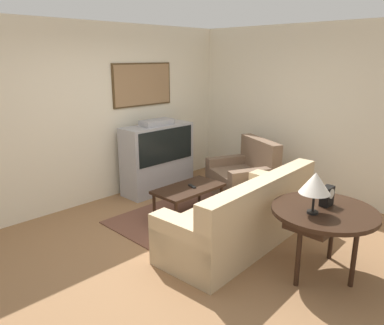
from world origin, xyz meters
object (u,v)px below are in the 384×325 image
object	(u,v)px
armchair	(244,178)
mantel_clock	(327,196)
table_lamp	(315,183)
coffee_table	(189,190)
tv	(158,158)
couch	(243,219)
console_table	(324,215)

from	to	relation	value
armchair	mantel_clock	distance (m)	2.34
armchair	table_lamp	size ratio (longest dim) A/B	2.93
table_lamp	coffee_table	bearing A→B (deg)	82.81
armchair	table_lamp	xyz separation A→B (m)	(-1.49, -1.94, 0.74)
table_lamp	mantel_clock	distance (m)	0.36
coffee_table	table_lamp	xyz separation A→B (m)	(-0.25, -1.97, 0.64)
tv	mantel_clock	size ratio (longest dim) A/B	6.06
armchair	coffee_table	bearing A→B (deg)	-67.77
couch	armchair	distance (m)	1.66
couch	console_table	size ratio (longest dim) A/B	2.12
armchair	coffee_table	world-z (taller)	armchair
coffee_table	table_lamp	bearing A→B (deg)	-97.19
coffee_table	mantel_clock	xyz separation A→B (m)	(0.04, -1.97, 0.44)
tv	mantel_clock	bearing A→B (deg)	-96.48
tv	couch	bearing A→B (deg)	-102.72
couch	armchair	bearing A→B (deg)	-146.74
couch	mantel_clock	bearing A→B (deg)	94.70
armchair	mantel_clock	xyz separation A→B (m)	(-1.20, -1.94, 0.53)
console_table	mantel_clock	world-z (taller)	mantel_clock
couch	table_lamp	size ratio (longest dim) A/B	5.29
tv	armchair	xyz separation A→B (m)	(0.85, -1.16, -0.28)
armchair	mantel_clock	bearing A→B (deg)	-8.06
tv	coffee_table	distance (m)	1.21
tv	armchair	bearing A→B (deg)	-53.91
mantel_clock	couch	bearing A→B (deg)	98.07
tv	console_table	size ratio (longest dim) A/B	1.17
armchair	table_lamp	world-z (taller)	table_lamp
armchair	console_table	world-z (taller)	armchair
armchair	coffee_table	distance (m)	1.25
armchair	console_table	distance (m)	2.40
couch	console_table	distance (m)	1.05
couch	coffee_table	size ratio (longest dim) A/B	2.24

